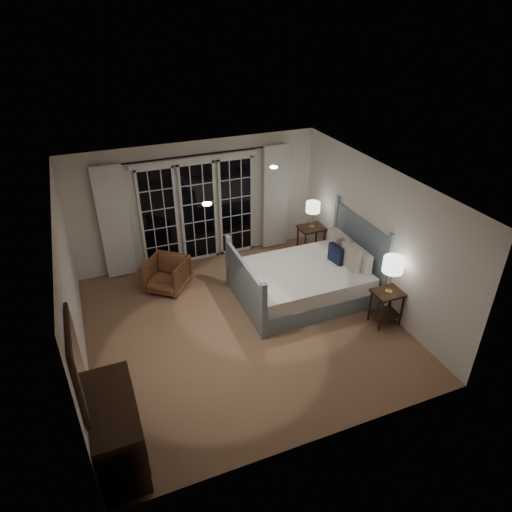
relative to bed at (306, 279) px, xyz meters
name	(u,v)px	position (x,y,z in m)	size (l,w,h in m)	color
floor	(242,325)	(-1.41, -0.41, -0.34)	(5.00, 5.00, 0.00)	#906A4D
ceiling	(239,186)	(-1.41, -0.41, 2.16)	(5.00, 5.00, 0.00)	white
wall_left	(71,296)	(-3.91, -0.41, 0.91)	(0.02, 5.00, 2.50)	silver
wall_right	(376,234)	(1.09, -0.41, 0.91)	(0.02, 5.00, 2.50)	silver
wall_back	(198,203)	(-1.41, 2.09, 0.91)	(5.00, 0.02, 2.50)	silver
wall_front	(318,368)	(-1.41, -2.91, 0.91)	(5.00, 0.02, 2.50)	silver
french_doors	(199,211)	(-1.41, 2.05, 0.75)	(2.50, 0.04, 2.20)	black
curtain_rod	(196,155)	(-1.41, 1.99, 1.91)	(0.03, 0.03, 3.50)	black
curtain_left	(114,223)	(-3.06, 1.97, 0.81)	(0.55, 0.10, 2.25)	white
curtain_right	(275,197)	(0.24, 1.97, 0.81)	(0.55, 0.10, 2.25)	white
downlight_a	(274,167)	(-0.61, 0.19, 2.15)	(0.12, 0.12, 0.01)	white
downlight_b	(207,204)	(-2.01, -0.81, 2.15)	(0.12, 0.12, 0.01)	white
bed	(306,279)	(0.00, 0.00, 0.00)	(2.35, 1.69, 1.37)	slate
nightstand_left	(387,303)	(0.85, -1.24, 0.08)	(0.49, 0.39, 0.63)	#301D10
nightstand_right	(311,237)	(0.75, 1.26, 0.11)	(0.53, 0.42, 0.69)	#301D10
lamp_left	(393,265)	(0.85, -1.24, 0.81)	(0.33, 0.33, 0.64)	tan
lamp_right	(313,207)	(0.75, 1.26, 0.79)	(0.29, 0.29, 0.55)	tan
armchair	(167,274)	(-2.33, 1.15, -0.02)	(0.68, 0.70, 0.64)	brown
dresser	(117,430)	(-3.64, -2.21, 0.11)	(0.54, 1.26, 0.90)	#301D10
mirror	(77,365)	(-3.88, -2.21, 1.21)	(0.05, 0.85, 1.00)	#301D10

